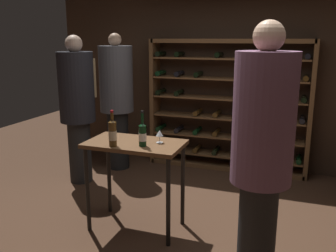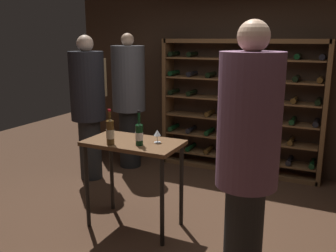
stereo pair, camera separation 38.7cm
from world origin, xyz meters
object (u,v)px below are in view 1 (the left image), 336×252
object	(u,v)px
person_guest_plum_blouse	(77,103)
tasting_table	(135,155)
wine_bottle_amber_reserve	(113,133)
person_guest_blue_shirt	(262,149)
person_bystander_dark_jacket	(117,95)
wine_glass_stemmed_center	(160,134)
wine_bottle_black_capsule	(143,134)
wine_rack	(228,107)

from	to	relation	value
person_guest_plum_blouse	tasting_table	bearing A→B (deg)	92.81
wine_bottle_amber_reserve	person_guest_blue_shirt	bearing A→B (deg)	-13.18
person_guest_plum_blouse	person_bystander_dark_jacket	size ratio (longest dim) A/B	0.99
wine_bottle_amber_reserve	wine_glass_stemmed_center	bearing A→B (deg)	34.01
person_guest_blue_shirt	tasting_table	bearing A→B (deg)	103.68
person_bystander_dark_jacket	wine_glass_stemmed_center	distance (m)	2.01
tasting_table	person_bystander_dark_jacket	bearing A→B (deg)	122.83
person_guest_plum_blouse	wine_bottle_black_capsule	bearing A→B (deg)	92.65
person_guest_plum_blouse	wine_bottle_amber_reserve	xyz separation A→B (m)	(1.14, -1.13, -0.03)
tasting_table	wine_bottle_black_capsule	xyz separation A→B (m)	(0.13, -0.10, 0.25)
tasting_table	person_guest_plum_blouse	world-z (taller)	person_guest_plum_blouse
tasting_table	wine_glass_stemmed_center	bearing A→B (deg)	13.63
wine_rack	person_guest_blue_shirt	distance (m)	2.79
person_guest_plum_blouse	wine_glass_stemmed_center	xyz separation A→B (m)	(1.52, -0.87, -0.07)
person_bystander_dark_jacket	wine_bottle_black_capsule	bearing A→B (deg)	130.55
wine_bottle_amber_reserve	wine_bottle_black_capsule	bearing A→B (deg)	20.36
wine_rack	person_bystander_dark_jacket	distance (m)	1.67
tasting_table	person_guest_plum_blouse	size ratio (longest dim) A/B	0.49
person_bystander_dark_jacket	wine_bottle_black_capsule	size ratio (longest dim) A/B	5.83
wine_rack	person_guest_plum_blouse	world-z (taller)	person_guest_plum_blouse
tasting_table	wine_rack	bearing A→B (deg)	75.79
wine_glass_stemmed_center	wine_bottle_black_capsule	bearing A→B (deg)	-125.74
person_guest_blue_shirt	person_guest_plum_blouse	xyz separation A→B (m)	(-2.58, 1.47, -0.05)
tasting_table	person_guest_plum_blouse	bearing A→B (deg)	143.98
wine_glass_stemmed_center	person_bystander_dark_jacket	bearing A→B (deg)	129.64
wine_bottle_black_capsule	wine_rack	bearing A→B (deg)	79.60
person_guest_blue_shirt	wine_bottle_black_capsule	size ratio (longest dim) A/B	5.99
person_guest_blue_shirt	wine_bottle_amber_reserve	size ratio (longest dim) A/B	5.88
wine_rack	wine_bottle_black_capsule	distance (m)	2.28
tasting_table	wine_bottle_amber_reserve	xyz separation A→B (m)	(-0.14, -0.20, 0.27)
tasting_table	person_bystander_dark_jacket	size ratio (longest dim) A/B	0.48
tasting_table	wine_bottle_amber_reserve	distance (m)	0.36
wine_rack	wine_bottle_amber_reserve	size ratio (longest dim) A/B	6.71
tasting_table	person_bystander_dark_jacket	distance (m)	1.94
person_guest_plum_blouse	wine_rack	bearing A→B (deg)	162.35
person_guest_plum_blouse	person_bystander_dark_jacket	xyz separation A→B (m)	(0.24, 0.68, 0.02)
wine_bottle_black_capsule	wine_bottle_amber_reserve	size ratio (longest dim) A/B	0.98
wine_rack	tasting_table	distance (m)	2.21
person_bystander_dark_jacket	wine_bottle_amber_reserve	distance (m)	2.02
person_guest_plum_blouse	wine_bottle_amber_reserve	world-z (taller)	person_guest_plum_blouse
tasting_table	person_guest_plum_blouse	distance (m)	1.61
wine_rack	person_guest_blue_shirt	bearing A→B (deg)	-74.23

